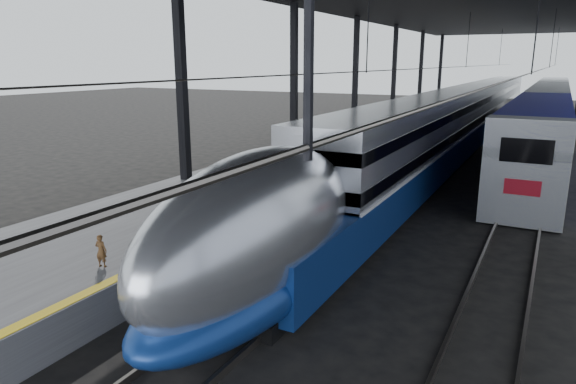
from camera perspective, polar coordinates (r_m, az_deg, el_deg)
The scene contains 8 objects.
ground at distance 15.24m, azimuth -5.64°, elevation -8.20°, with size 160.00×160.00×0.00m, color black.
platform at distance 34.10m, azimuth 7.96°, elevation 5.19°, with size 6.00×80.00×1.00m, color #4C4C4F.
yellow_strip at distance 33.20m, azimuth 12.56°, elevation 5.62°, with size 0.30×80.00×0.01m, color gold.
rails at distance 32.41m, azimuth 21.36°, elevation 3.11°, with size 6.52×80.00×0.16m.
canopy at distance 32.44m, azimuth 18.07°, elevation 19.47°, with size 18.00×75.00×9.47m.
tgv_train at distance 37.82m, azimuth 18.83°, elevation 7.59°, with size 2.83×65.20×4.06m.
second_train at distance 46.69m, azimuth 26.84°, elevation 8.06°, with size 2.84×56.05×3.91m.
child at distance 13.18m, azimuth -20.06°, elevation -6.15°, with size 0.30×0.19×0.81m, color #51351B.
Camera 1 is at (7.82, -11.72, 5.81)m, focal length 32.00 mm.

